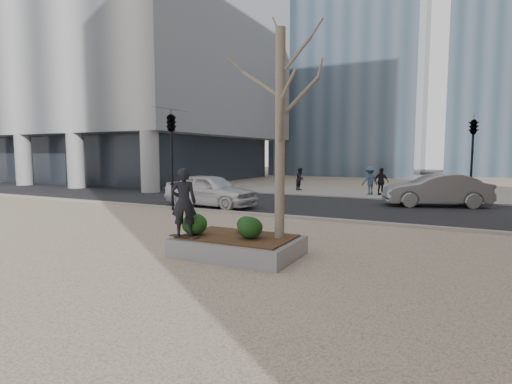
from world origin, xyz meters
The scene contains 18 objects.
ground centered at (0.00, 0.00, 0.00)m, with size 120.00×120.00×0.00m, color tan.
street centered at (0.00, 10.00, 0.01)m, with size 60.00×8.00×0.02m, color black.
far_sidewalk centered at (0.00, 17.00, 0.01)m, with size 60.00×6.00×0.02m, color gray.
planter centered at (1.00, 0.00, 0.23)m, with size 3.00×2.00×0.45m, color gray.
planter_mulch centered at (1.00, 0.00, 0.47)m, with size 2.70×1.70×0.04m, color #382314.
sycamore_tree centered at (2.00, 0.30, 3.79)m, with size 2.80×2.80×6.60m, color gray, non-canonical shape.
shrub_left centered at (-0.05, -0.38, 0.76)m, with size 0.65×0.65×0.55m, color #153E13.
shrub_middle centered at (0.99, 0.47, 0.70)m, with size 0.50×0.50×0.43m, color #193510.
shrub_right centered at (1.40, -0.11, 0.75)m, with size 0.62×0.62×0.52m, color #113713.
skateboard centered at (-0.10, -0.74, 0.49)m, with size 0.78×0.20×0.07m, color black, non-canonical shape.
skateboarder centered at (-0.10, -0.74, 1.36)m, with size 0.61×0.40×1.68m, color black.
police_car centered at (-4.54, 7.22, 0.81)m, with size 1.86×4.61×1.57m, color silver.
car_silver centered at (4.98, 12.27, 0.80)m, with size 1.66×4.76×1.57m, color gray.
pedestrian_a centered at (-3.71, 17.13, 0.79)m, with size 0.75×0.58×1.54m, color black.
pedestrian_b centered at (1.10, 16.36, 0.89)m, with size 1.12×0.64×1.73m, color #394D66.
pedestrian_c centered at (1.79, 16.32, 0.85)m, with size 0.97×0.40×1.65m, color black.
traffic_light_near centered at (-5.50, 5.60, 2.25)m, with size 0.60×2.48×4.50m, color black, non-canonical shape.
traffic_light_far centered at (6.50, 14.60, 2.25)m, with size 0.60×2.48×4.50m, color black, non-canonical shape.
Camera 1 is at (5.83, -8.58, 2.55)m, focal length 28.00 mm.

